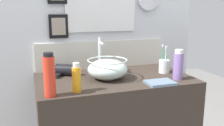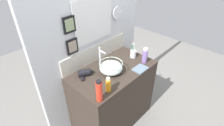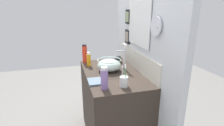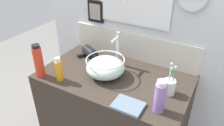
{
  "view_description": "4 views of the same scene",
  "coord_description": "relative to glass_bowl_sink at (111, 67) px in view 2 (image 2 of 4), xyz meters",
  "views": [
    {
      "loc": [
        -0.53,
        -1.54,
        1.33
      ],
      "look_at": [
        -0.02,
        0.0,
        0.97
      ],
      "focal_mm": 40.0,
      "sensor_mm": 36.0,
      "label": 1
    },
    {
      "loc": [
        -1.21,
        -1.13,
        2.08
      ],
      "look_at": [
        -0.02,
        0.0,
        0.97
      ],
      "focal_mm": 28.0,
      "sensor_mm": 36.0,
      "label": 2
    },
    {
      "loc": [
        1.73,
        -0.48,
        1.54
      ],
      "look_at": [
        -0.02,
        0.0,
        0.97
      ],
      "focal_mm": 28.0,
      "sensor_mm": 36.0,
      "label": 3
    },
    {
      "loc": [
        0.61,
        -1.1,
        1.71
      ],
      "look_at": [
        -0.02,
        0.0,
        0.97
      ],
      "focal_mm": 35.0,
      "sensor_mm": 36.0,
      "label": 4
    }
  ],
  "objects": [
    {
      "name": "ground_plane",
      "position": [
        0.06,
        0.02,
        -0.94
      ],
      "size": [
        6.0,
        6.0,
        0.0
      ],
      "primitive_type": "plane",
      "color": "gray"
    },
    {
      "name": "vanity_counter",
      "position": [
        0.06,
        0.02,
        -0.5
      ],
      "size": [
        1.03,
        0.59,
        0.87
      ],
      "primitive_type": "cube",
      "color": "#382D26",
      "rests_on": "ground"
    },
    {
      "name": "back_panel",
      "position": [
        0.05,
        0.35,
        0.29
      ],
      "size": [
        1.55,
        0.09,
        2.47
      ],
      "color": "silver",
      "rests_on": "ground"
    },
    {
      "name": "glass_bowl_sink",
      "position": [
        0.0,
        0.0,
        0.0
      ],
      "size": [
        0.26,
        0.26,
        0.13
      ],
      "color": "silver",
      "rests_on": "vanity_counter"
    },
    {
      "name": "faucet",
      "position": [
        0.0,
        0.17,
        0.08
      ],
      "size": [
        0.02,
        0.11,
        0.26
      ],
      "color": "silver",
      "rests_on": "vanity_counter"
    },
    {
      "name": "hair_drier",
      "position": [
        -0.24,
        0.17,
        -0.03
      ],
      "size": [
        0.2,
        0.15,
        0.08
      ],
      "color": "black",
      "rests_on": "vanity_counter"
    },
    {
      "name": "toothbrush_cup",
      "position": [
        0.44,
        0.02,
        -0.02
      ],
      "size": [
        0.08,
        0.08,
        0.2
      ],
      "color": "white",
      "rests_on": "vanity_counter"
    },
    {
      "name": "shampoo_bottle",
      "position": [
        -0.24,
        -0.19,
        0.01
      ],
      "size": [
        0.05,
        0.05,
        0.17
      ],
      "color": "orange",
      "rests_on": "vanity_counter"
    },
    {
      "name": "lotion_bottle",
      "position": [
        0.43,
        -0.16,
        0.03
      ],
      "size": [
        0.06,
        0.06,
        0.2
      ],
      "color": "#8C6BB2",
      "rests_on": "vanity_counter"
    },
    {
      "name": "soap_dispenser",
      "position": [
        -0.39,
        -0.22,
        0.05
      ],
      "size": [
        0.06,
        0.06,
        0.24
      ],
      "color": "red",
      "rests_on": "vanity_counter"
    },
    {
      "name": "hand_towel",
      "position": [
        0.28,
        -0.21,
        -0.06
      ],
      "size": [
        0.17,
        0.13,
        0.02
      ],
      "primitive_type": "cube",
      "color": "slate",
      "rests_on": "vanity_counter"
    }
  ]
}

